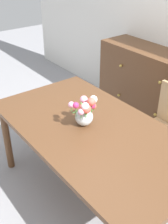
{
  "coord_description": "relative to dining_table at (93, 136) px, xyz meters",
  "views": [
    {
      "loc": [
        1.48,
        -1.22,
        2.06
      ],
      "look_at": [
        -0.09,
        -0.03,
        0.89
      ],
      "focal_mm": 45.78,
      "sensor_mm": 36.0,
      "label": 1
    }
  ],
  "objects": [
    {
      "name": "dresser",
      "position": [
        -0.53,
        1.33,
        -0.19
      ],
      "size": [
        1.4,
        0.47,
        1.0
      ],
      "color": "brown",
      "rests_on": "ground_plane"
    },
    {
      "name": "dining_table",
      "position": [
        0.0,
        0.0,
        0.0
      ],
      "size": [
        1.86,
        1.01,
        0.77
      ],
      "color": "brown",
      "rests_on": "ground_plane"
    },
    {
      "name": "chair_far",
      "position": [
        0.12,
        0.85,
        -0.17
      ],
      "size": [
        0.42,
        0.42,
        0.9
      ],
      "rotation": [
        0.0,
        0.0,
        3.14
      ],
      "color": "tan",
      "rests_on": "ground_plane"
    },
    {
      "name": "flower_vase",
      "position": [
        -0.08,
        -0.03,
        0.21
      ],
      "size": [
        0.24,
        0.26,
        0.26
      ],
      "color": "silver",
      "rests_on": "dining_table"
    },
    {
      "name": "ground_plane",
      "position": [
        0.0,
        0.0,
        -0.69
      ],
      "size": [
        12.0,
        12.0,
        0.0
      ],
      "primitive_type": "plane",
      "color": "#939399"
    }
  ]
}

